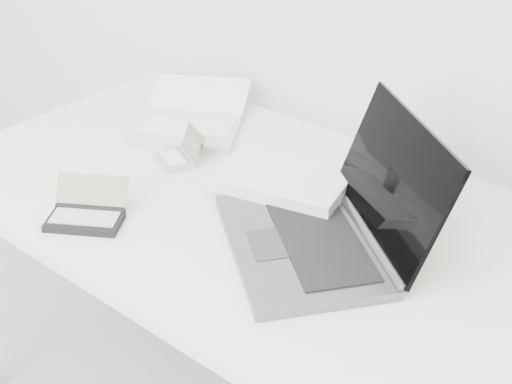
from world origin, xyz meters
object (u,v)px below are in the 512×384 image
Objects in this scene: desk at (279,232)px; laptop_large at (313,210)px; netbook_open_white at (190,121)px; palmtop_charcoal at (87,214)px.

laptop_large is at bearing 2.26° from desk.
laptop_large is 1.42× the size of netbook_open_white.
netbook_open_white reaches higher than desk.
desk is 0.40m from palmtop_charcoal.
desk is at bearing -53.41° from netbook_open_white.
laptop_large is 3.13× the size of palmtop_charcoal.
palmtop_charcoal is at bearing -136.60° from desk.
laptop_large is 0.46m from palmtop_charcoal.
palmtop_charcoal is (-0.29, -0.27, 0.06)m from desk.
netbook_open_white is at bearing 157.58° from desk.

